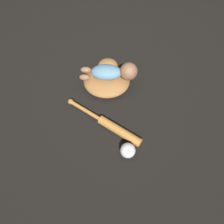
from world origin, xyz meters
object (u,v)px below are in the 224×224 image
(baby_figure, at_px, (114,72))
(baseball, at_px, (128,150))
(baseball_glove, at_px, (107,78))
(baseball_bat, at_px, (112,126))

(baby_figure, distance_m, baseball, 0.47)
(baby_figure, bearing_deg, baseball_glove, 176.72)
(baseball_glove, distance_m, baseball, 0.49)
(baby_figure, distance_m, baseball_bat, 0.33)
(baseball_bat, distance_m, baseball, 0.17)
(baseball_glove, relative_size, baseball, 4.69)
(baseball_glove, bearing_deg, baseball_bat, -59.82)
(baby_figure, height_order, baseball, baby_figure)
(baseball_glove, distance_m, baby_figure, 0.10)
(baby_figure, relative_size, baseball_bat, 0.69)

